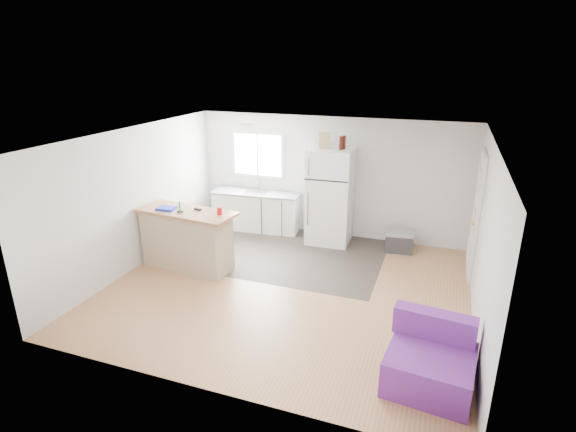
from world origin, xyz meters
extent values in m
cube|color=#AB7147|center=(0.00, 0.00, -0.01)|extent=(5.50, 5.00, 0.01)
cube|color=white|center=(0.00, 0.00, 2.40)|extent=(5.50, 5.00, 0.01)
cube|color=silver|center=(0.00, 2.50, 1.20)|extent=(5.50, 0.01, 2.40)
cube|color=silver|center=(0.00, -2.50, 1.20)|extent=(5.50, 0.01, 2.40)
cube|color=silver|center=(-2.75, 0.00, 1.20)|extent=(0.01, 5.00, 2.40)
cube|color=silver|center=(2.75, 0.00, 1.20)|extent=(0.01, 5.00, 2.40)
cube|color=#322A25|center=(-0.73, 1.25, 0.00)|extent=(4.05, 2.50, 0.00)
cube|color=white|center=(-1.55, 2.49, 1.55)|extent=(1.18, 0.04, 0.98)
cube|color=white|center=(-1.55, 2.47, 1.55)|extent=(1.05, 0.01, 0.85)
cube|color=white|center=(-1.55, 2.46, 1.55)|extent=(0.03, 0.02, 0.85)
cube|color=white|center=(2.72, 1.55, 1.01)|extent=(0.05, 0.82, 2.03)
cube|color=white|center=(2.73, 1.55, 1.02)|extent=(0.03, 0.92, 2.10)
sphere|color=gold|center=(2.67, 1.23, 1.00)|extent=(0.07, 0.07, 0.07)
cylinder|color=white|center=(-1.20, 1.20, 2.36)|extent=(0.30, 0.30, 0.07)
cube|color=white|center=(-1.49, 2.21, 0.39)|extent=(1.83, 0.69, 0.79)
cube|color=slate|center=(-1.49, 2.21, 0.80)|extent=(1.88, 0.73, 0.04)
cube|color=silver|center=(-1.49, 2.18, 0.80)|extent=(0.52, 0.42, 0.05)
cube|color=beige|center=(-1.88, 0.12, 0.50)|extent=(1.60, 0.71, 1.00)
cube|color=tan|center=(-1.85, 0.12, 1.02)|extent=(1.76, 0.82, 0.04)
cube|color=white|center=(0.12, 2.10, 0.93)|extent=(0.85, 0.79, 1.86)
cube|color=black|center=(0.12, 1.71, 1.34)|extent=(0.82, 0.04, 0.02)
cube|color=silver|center=(-0.20, 1.70, 1.58)|extent=(0.03, 0.02, 0.34)
cube|color=silver|center=(-0.20, 1.70, 0.76)|extent=(0.03, 0.02, 0.65)
cube|color=#2D2D30|center=(1.49, 2.05, 0.17)|extent=(0.54, 0.39, 0.34)
cube|color=gray|center=(1.49, 2.05, 0.37)|extent=(0.57, 0.42, 0.07)
cube|color=#712D95|center=(2.24, -1.60, 0.21)|extent=(1.00, 0.95, 0.43)
cube|color=#712D95|center=(2.24, -1.28, 0.59)|extent=(0.93, 0.31, 0.32)
cube|color=white|center=(-1.59, -0.11, 0.12)|extent=(0.15, 0.12, 0.24)
cylinder|color=blue|center=(-1.59, -0.11, 0.26)|extent=(0.06, 0.06, 0.05)
cylinder|color=green|center=(-1.93, 0.07, 0.65)|extent=(0.20, 0.30, 1.22)
sphere|color=beige|center=(-2.05, -0.05, 0.06)|extent=(0.14, 0.14, 0.14)
cylinder|color=red|center=(-1.23, 0.14, 1.10)|extent=(0.10, 0.10, 0.12)
cube|color=#1523C8|center=(-2.20, 0.07, 1.06)|extent=(0.32, 0.24, 0.04)
cube|color=black|center=(-1.69, 0.22, 1.06)|extent=(0.15, 0.08, 0.03)
cube|color=black|center=(-1.90, 0.02, 1.06)|extent=(0.11, 0.07, 0.03)
cube|color=tan|center=(-0.01, 2.05, 2.01)|extent=(0.22, 0.14, 0.30)
cylinder|color=#3A120A|center=(0.31, 2.03, 1.99)|extent=(0.09, 0.09, 0.25)
cylinder|color=#3A120A|center=(0.34, 2.12, 1.99)|extent=(0.08, 0.08, 0.25)
camera|label=1|loc=(2.15, -5.99, 3.47)|focal=28.00mm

